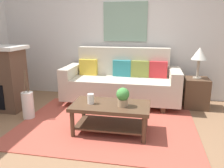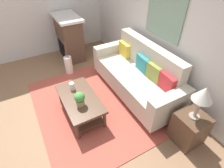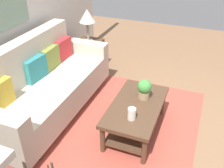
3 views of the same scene
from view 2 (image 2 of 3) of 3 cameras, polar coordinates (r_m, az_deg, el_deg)
ground_plane at (r=3.55m, az=-14.19°, el=-9.66°), size 9.28×9.28×0.00m
wall_back at (r=3.63m, az=16.07°, el=17.47°), size 5.28×0.10×2.70m
wall_left at (r=5.30m, az=-20.62°, el=23.22°), size 0.10×5.03×2.70m
area_rug at (r=3.63m, az=-6.70°, el=-6.93°), size 2.70×2.07×0.01m
couch at (r=3.70m, az=8.08°, el=2.73°), size 2.22×0.84×1.08m
throw_pillow_mustard at (r=4.11m, az=4.17°, el=11.08°), size 0.36×0.13×0.32m
throw_pillow_teal at (r=3.63m, az=10.05°, el=6.47°), size 0.37×0.15×0.32m
throw_pillow_olive at (r=3.42m, az=13.53°, el=3.66°), size 0.36×0.13×0.32m
throw_pillow_crimson at (r=3.23m, az=17.41°, el=0.50°), size 0.37×0.14×0.32m
coffee_table at (r=3.28m, az=-10.33°, el=-5.83°), size 1.10×0.60×0.43m
tabletop_vase at (r=3.36m, az=-12.87°, el=-0.69°), size 0.09×0.09×0.14m
potted_plant_tabletop at (r=2.97m, az=-10.44°, el=-4.71°), size 0.18×0.18×0.26m
side_table at (r=3.15m, az=23.69°, el=-12.99°), size 0.44×0.44×0.56m
table_lamp at (r=2.66m, az=27.59°, el=-3.28°), size 0.28×0.28×0.57m
fireplace at (r=5.05m, az=-13.63°, el=14.48°), size 1.02×0.58×1.16m
floor_vase at (r=4.50m, az=-13.89°, el=5.95°), size 0.19×0.19×0.45m
floor_vase_branch_a at (r=4.28m, az=-14.64°, el=10.37°), size 0.04×0.03×0.36m
floor_vase_branch_b at (r=4.31m, az=-14.54°, el=10.59°), size 0.04×0.02×0.36m
floor_vase_branch_c at (r=4.30m, az=-14.98°, el=10.47°), size 0.05×0.05×0.36m
framed_painting at (r=3.47m, az=16.57°, el=20.38°), size 0.89×0.03×0.78m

